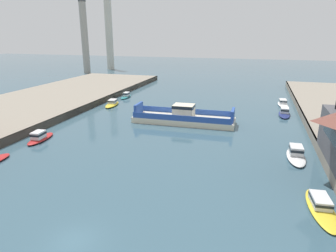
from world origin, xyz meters
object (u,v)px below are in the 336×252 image
moored_boat_mid_right (283,103)px  moored_boat_near_right (40,137)px  moored_boat_mid_left (296,154)px  moored_boat_far_left (321,205)px  moored_boat_near_left (126,96)px  smokestack_distant_a (109,31)px  chain_ferry (184,117)px  smokestack_distant_b (84,34)px  moored_boat_far_right (284,112)px  moored_boat_upstream_a (112,103)px

moored_boat_mid_right → moored_boat_near_right: bearing=-136.1°
moored_boat_mid_left → moored_boat_far_left: size_ratio=0.86×
moored_boat_far_left → moored_boat_near_right: bearing=167.6°
moored_boat_near_left → smokestack_distant_a: 72.21m
chain_ferry → moored_boat_near_right: 26.18m
moored_boat_mid_left → smokestack_distant_b: smokestack_distant_b is taller
moored_boat_mid_right → smokestack_distant_a: 97.07m
chain_ferry → moored_boat_mid_right: 29.20m
moored_boat_far_right → smokestack_distant_a: (-75.66, 67.68, 17.30)m
moored_boat_near_left → moored_boat_mid_left: 51.07m
moored_boat_mid_left → moored_boat_mid_right: moored_boat_mid_left is taller
moored_boat_upstream_a → smokestack_distant_a: bearing=117.2°
moored_boat_near_right → moored_boat_mid_left: (39.44, 4.22, 0.03)m
moored_boat_mid_right → moored_boat_far_left: moored_boat_mid_right is taller
smokestack_distant_a → smokestack_distant_b: size_ratio=1.07×
smokestack_distant_b → smokestack_distant_a: bearing=78.6°
moored_boat_mid_right → smokestack_distant_b: size_ratio=0.24×
moored_boat_near_left → moored_boat_mid_right: 40.61m
moored_boat_mid_right → moored_boat_near_left: bearing=-176.4°
moored_boat_upstream_a → smokestack_distant_b: smokestack_distant_b is taller
moored_boat_mid_right → moored_boat_far_right: bearing=-91.6°
moored_boat_upstream_a → moored_boat_near_right: bearing=-89.9°
moored_boat_mid_left → smokestack_distant_a: size_ratio=0.21×
moored_boat_far_left → smokestack_distant_a: size_ratio=0.25×
moored_boat_near_left → moored_boat_mid_left: moored_boat_mid_left is taller
chain_ferry → smokestack_distant_a: bearing=125.3°
moored_boat_mid_left → smokestack_distant_b: bearing=136.2°
moored_boat_near_left → moored_boat_upstream_a: moored_boat_near_left is taller
moored_boat_mid_left → moored_boat_near_right: bearing=-173.9°
chain_ferry → moored_boat_mid_left: 23.02m
moored_boat_near_left → moored_boat_near_right: bearing=-88.8°
moored_boat_mid_left → moored_boat_upstream_a: moored_boat_mid_left is taller
moored_boat_near_right → moored_boat_near_left: bearing=91.2°
chain_ferry → moored_boat_near_left: bearing=137.7°
moored_boat_near_right → moored_boat_upstream_a: (-0.04, 26.04, -0.09)m
moored_boat_mid_right → moored_boat_far_right: 9.76m
smokestack_distant_a → smokestack_distant_b: bearing=-101.4°
chain_ferry → moored_boat_near_right: (-20.12, -16.74, -0.49)m
smokestack_distant_a → moored_boat_mid_left: bearing=-50.6°
moored_boat_mid_right → smokestack_distant_a: (-75.94, 57.92, 17.36)m
smokestack_distant_b → moored_boat_near_left: bearing=-48.8°
moored_boat_mid_right → smokestack_distant_a: bearing=142.7°
moored_boat_mid_left → moored_boat_far_left: 13.16m
moored_boat_near_left → smokestack_distant_a: size_ratio=0.18×
moored_boat_near_right → moored_boat_mid_right: moored_boat_near_right is taller
moored_boat_mid_left → moored_boat_near_left: bearing=141.9°
moored_boat_near_right → moored_boat_far_right: size_ratio=0.88×
chain_ferry → moored_boat_near_right: size_ratio=3.02×
moored_boat_near_right → moored_boat_upstream_a: size_ratio=0.89×
chain_ferry → moored_boat_upstream_a: size_ratio=2.67×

